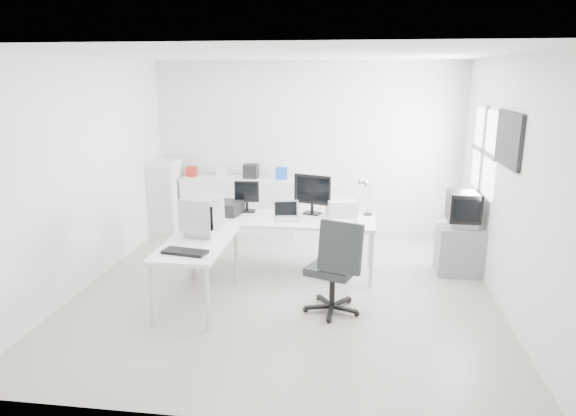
# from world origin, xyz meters

# --- Properties ---
(floor) EXTENTS (5.00, 5.00, 0.01)m
(floor) POSITION_xyz_m (0.00, 0.00, 0.00)
(floor) COLOR beige
(floor) RESTS_ON ground
(ceiling) EXTENTS (5.00, 5.00, 0.01)m
(ceiling) POSITION_xyz_m (0.00, 0.00, 2.80)
(ceiling) COLOR white
(ceiling) RESTS_ON back_wall
(back_wall) EXTENTS (5.00, 0.02, 2.80)m
(back_wall) POSITION_xyz_m (0.00, 2.50, 1.40)
(back_wall) COLOR silver
(back_wall) RESTS_ON floor
(left_wall) EXTENTS (0.02, 5.00, 2.80)m
(left_wall) POSITION_xyz_m (-2.50, 0.00, 1.40)
(left_wall) COLOR silver
(left_wall) RESTS_ON floor
(right_wall) EXTENTS (0.02, 5.00, 2.80)m
(right_wall) POSITION_xyz_m (2.50, 0.00, 1.40)
(right_wall) COLOR silver
(right_wall) RESTS_ON floor
(window) EXTENTS (0.02, 1.20, 1.10)m
(window) POSITION_xyz_m (2.48, 1.20, 1.60)
(window) COLOR white
(window) RESTS_ON right_wall
(wall_picture) EXTENTS (0.04, 0.90, 0.60)m
(wall_picture) POSITION_xyz_m (2.47, 0.10, 1.90)
(wall_picture) COLOR black
(wall_picture) RESTS_ON right_wall
(main_desk) EXTENTS (2.40, 0.80, 0.75)m
(main_desk) POSITION_xyz_m (-0.11, 0.62, 0.38)
(main_desk) COLOR silver
(main_desk) RESTS_ON floor
(side_desk) EXTENTS (0.70, 1.40, 0.75)m
(side_desk) POSITION_xyz_m (-0.96, -0.48, 0.38)
(side_desk) COLOR silver
(side_desk) RESTS_ON floor
(drawer_pedestal) EXTENTS (0.40, 0.50, 0.60)m
(drawer_pedestal) POSITION_xyz_m (0.59, 0.67, 0.30)
(drawer_pedestal) COLOR silver
(drawer_pedestal) RESTS_ON floor
(inkjet_printer) EXTENTS (0.55, 0.46, 0.17)m
(inkjet_printer) POSITION_xyz_m (-0.96, 0.72, 0.84)
(inkjet_printer) COLOR black
(inkjet_printer) RESTS_ON main_desk
(lcd_monitor_small) EXTENTS (0.34, 0.20, 0.42)m
(lcd_monitor_small) POSITION_xyz_m (-0.66, 0.87, 0.96)
(lcd_monitor_small) COLOR black
(lcd_monitor_small) RESTS_ON main_desk
(lcd_monitor_large) EXTENTS (0.57, 0.37, 0.55)m
(lcd_monitor_large) POSITION_xyz_m (0.24, 0.87, 1.02)
(lcd_monitor_large) COLOR black
(lcd_monitor_large) RESTS_ON main_desk
(laptop) EXTENTS (0.38, 0.38, 0.21)m
(laptop) POSITION_xyz_m (-0.06, 0.52, 0.85)
(laptop) COLOR #B7B7BA
(laptop) RESTS_ON main_desk
(white_keyboard) EXTENTS (0.38, 0.17, 0.02)m
(white_keyboard) POSITION_xyz_m (0.54, 0.47, 0.76)
(white_keyboard) COLOR silver
(white_keyboard) RESTS_ON main_desk
(white_mouse) EXTENTS (0.06, 0.06, 0.06)m
(white_mouse) POSITION_xyz_m (0.84, 0.52, 0.78)
(white_mouse) COLOR silver
(white_mouse) RESTS_ON main_desk
(laser_printer) EXTENTS (0.45, 0.41, 0.22)m
(laser_printer) POSITION_xyz_m (0.64, 0.84, 0.86)
(laser_printer) COLOR #BDBDBD
(laser_printer) RESTS_ON main_desk
(desk_lamp) EXTENTS (0.19, 0.19, 0.52)m
(desk_lamp) POSITION_xyz_m (0.99, 0.92, 1.01)
(desk_lamp) COLOR silver
(desk_lamp) RESTS_ON main_desk
(crt_monitor) EXTENTS (0.50, 0.50, 0.50)m
(crt_monitor) POSITION_xyz_m (-0.96, -0.23, 1.00)
(crt_monitor) COLOR #B7B7BA
(crt_monitor) RESTS_ON side_desk
(black_keyboard) EXTENTS (0.50, 0.27, 0.03)m
(black_keyboard) POSITION_xyz_m (-0.96, -0.88, 0.77)
(black_keyboard) COLOR black
(black_keyboard) RESTS_ON side_desk
(office_chair) EXTENTS (0.83, 0.83, 1.12)m
(office_chair) POSITION_xyz_m (0.59, -0.49, 0.56)
(office_chair) COLOR #282B2E
(office_chair) RESTS_ON floor
(tv_cabinet) EXTENTS (0.60, 0.49, 0.65)m
(tv_cabinet) POSITION_xyz_m (2.22, 0.87, 0.33)
(tv_cabinet) COLOR slate
(tv_cabinet) RESTS_ON floor
(crt_tv) EXTENTS (0.50, 0.48, 0.45)m
(crt_tv) POSITION_xyz_m (2.22, 0.87, 0.88)
(crt_tv) COLOR black
(crt_tv) RESTS_ON tv_cabinet
(sideboard) EXTENTS (1.89, 0.47, 0.95)m
(sideboard) POSITION_xyz_m (-1.08, 2.24, 0.47)
(sideboard) COLOR silver
(sideboard) RESTS_ON floor
(clutter_box_a) EXTENTS (0.16, 0.14, 0.16)m
(clutter_box_a) POSITION_xyz_m (-1.88, 2.24, 1.03)
(clutter_box_a) COLOR maroon
(clutter_box_a) RESTS_ON sideboard
(clutter_box_b) EXTENTS (0.18, 0.16, 0.16)m
(clutter_box_b) POSITION_xyz_m (-1.38, 2.24, 1.02)
(clutter_box_b) COLOR silver
(clutter_box_b) RESTS_ON sideboard
(clutter_box_c) EXTENTS (0.24, 0.22, 0.23)m
(clutter_box_c) POSITION_xyz_m (-0.88, 2.24, 1.06)
(clutter_box_c) COLOR black
(clutter_box_c) RESTS_ON sideboard
(clutter_box_d) EXTENTS (0.19, 0.17, 0.18)m
(clutter_box_d) POSITION_xyz_m (-0.38, 2.24, 1.04)
(clutter_box_d) COLOR #164B9F
(clutter_box_d) RESTS_ON sideboard
(clutter_bottle) EXTENTS (0.07, 0.07, 0.22)m
(clutter_bottle) POSITION_xyz_m (-2.18, 2.28, 1.06)
(clutter_bottle) COLOR silver
(clutter_bottle) RESTS_ON sideboard
(filing_cabinet) EXTENTS (0.43, 0.51, 1.24)m
(filing_cabinet) POSITION_xyz_m (-2.28, 2.04, 0.62)
(filing_cabinet) COLOR silver
(filing_cabinet) RESTS_ON floor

